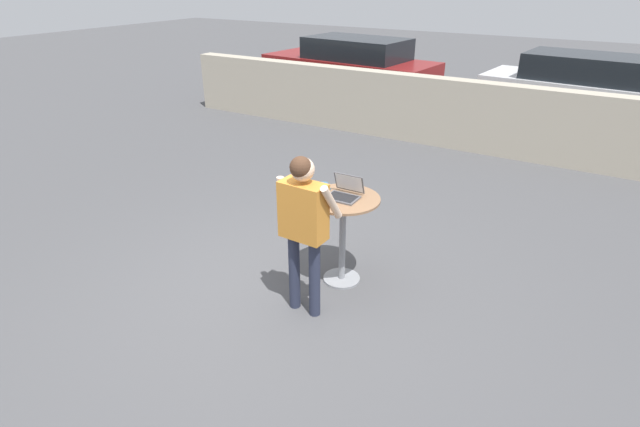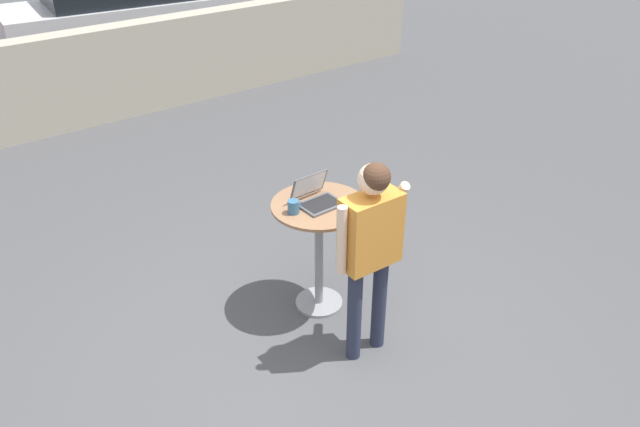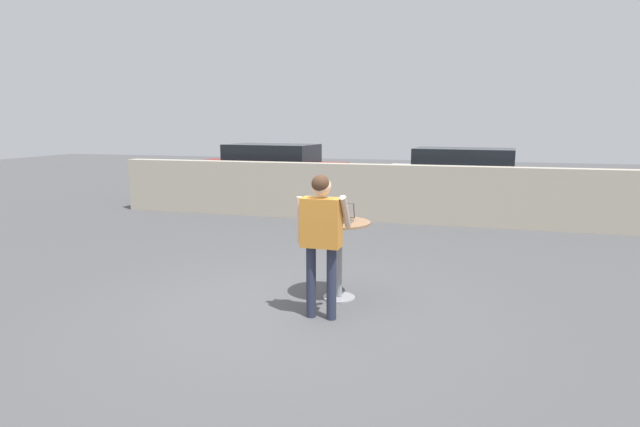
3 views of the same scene
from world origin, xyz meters
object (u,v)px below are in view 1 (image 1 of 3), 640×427
at_px(coffee_mug, 324,188).
at_px(parked_car_near_street, 350,69).
at_px(standing_person, 303,217).
at_px(parked_car_further_down, 595,92).
at_px(laptop, 345,192).
at_px(cafe_table, 343,222).

distance_m(coffee_mug, parked_car_near_street, 8.17).
bearing_deg(coffee_mug, standing_person, -75.08).
distance_m(standing_person, parked_car_further_down, 8.61).
bearing_deg(standing_person, laptop, 85.66).
relative_size(coffee_mug, parked_car_near_street, 0.03).
bearing_deg(cafe_table, parked_car_near_street, 117.41).
bearing_deg(standing_person, parked_car_further_down, 78.26).
distance_m(laptop, parked_car_near_street, 8.26).
distance_m(laptop, standing_person, 0.69).
bearing_deg(laptop, cafe_table, -87.52).
xyz_separation_m(cafe_table, standing_person, (-0.05, -0.67, 0.33)).
distance_m(laptop, parked_car_further_down, 7.92).
relative_size(standing_person, parked_car_near_street, 0.36).
relative_size(parked_car_near_street, parked_car_further_down, 0.98).
distance_m(coffee_mug, standing_person, 0.70).
relative_size(laptop, parked_car_further_down, 0.07).
bearing_deg(parked_car_further_down, parked_car_near_street, -175.72).
height_order(cafe_table, parked_car_further_down, parked_car_further_down).
height_order(laptop, parked_car_further_down, parked_car_further_down).
height_order(laptop, standing_person, standing_person).
xyz_separation_m(laptop, coffee_mug, (-0.23, -0.02, 0.01)).
bearing_deg(coffee_mug, cafe_table, -2.23).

